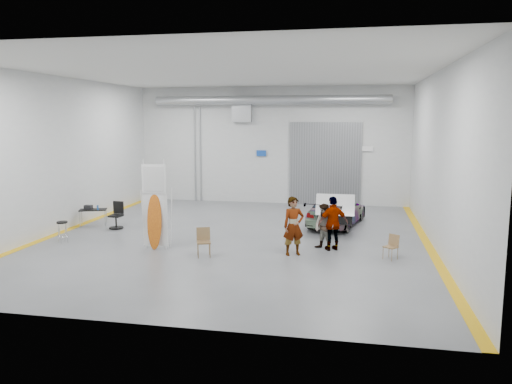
% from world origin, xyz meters
% --- Properties ---
extents(ground, '(16.00, 16.00, 0.00)m').
position_xyz_m(ground, '(0.00, 0.00, 0.00)').
color(ground, '#595B60').
rests_on(ground, ground).
extents(room_shell, '(14.02, 16.18, 6.01)m').
position_xyz_m(room_shell, '(0.24, 2.22, 4.08)').
color(room_shell, '#BBBEC0').
rests_on(room_shell, ground).
extents(sedan_car, '(2.64, 4.52, 1.23)m').
position_xyz_m(sedan_car, '(3.58, 3.06, 0.62)').
color(sedan_car, white).
rests_on(sedan_car, ground).
extents(person_a, '(0.82, 0.71, 1.91)m').
position_xyz_m(person_a, '(2.38, -1.87, 0.95)').
color(person_a, '#8A644B').
rests_on(person_a, ground).
extents(person_b, '(0.97, 0.92, 1.57)m').
position_xyz_m(person_b, '(3.32, -1.05, 0.79)').
color(person_b, '#435F7C').
rests_on(person_b, ground).
extents(person_c, '(1.14, 0.87, 1.83)m').
position_xyz_m(person_c, '(3.61, -1.02, 0.91)').
color(person_c, '#A75937').
rests_on(person_c, ground).
extents(surfboard_display, '(0.87, 0.26, 3.05)m').
position_xyz_m(surfboard_display, '(-2.29, -2.05, 1.24)').
color(surfboard_display, white).
rests_on(surfboard_display, ground).
extents(folding_chair_near, '(0.55, 0.59, 0.91)m').
position_xyz_m(folding_chair_near, '(-0.40, -2.62, 0.29)').
color(folding_chair_near, brown).
rests_on(folding_chair_near, ground).
extents(folding_chair_far, '(0.51, 0.56, 0.78)m').
position_xyz_m(folding_chair_far, '(5.43, -1.79, 0.24)').
color(folding_chair_far, brown).
rests_on(folding_chair_far, ground).
extents(shop_stool, '(0.39, 0.39, 0.77)m').
position_xyz_m(shop_stool, '(-5.85, -1.88, 0.38)').
color(shop_stool, black).
rests_on(shop_stool, ground).
extents(work_table, '(1.20, 0.89, 0.88)m').
position_xyz_m(work_table, '(-6.32, 1.00, 0.68)').
color(work_table, '#919499').
rests_on(work_table, ground).
extents(office_chair, '(0.57, 0.57, 1.06)m').
position_xyz_m(office_chair, '(-5.07, 0.69, 0.47)').
color(office_chair, black).
rests_on(office_chair, ground).
extents(trunk_lid, '(1.44, 0.87, 0.04)m').
position_xyz_m(trunk_lid, '(3.58, 1.19, 1.25)').
color(trunk_lid, silver).
rests_on(trunk_lid, sedan_car).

